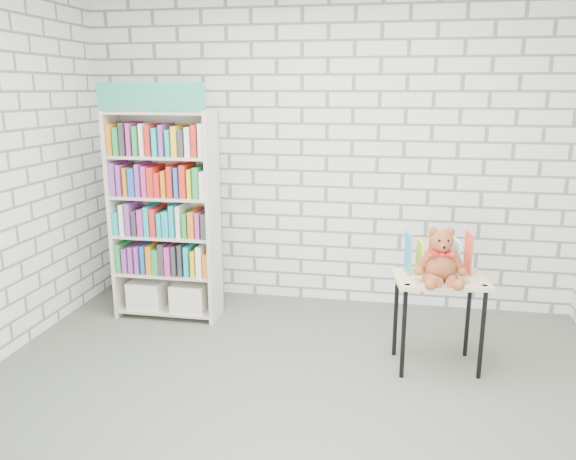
# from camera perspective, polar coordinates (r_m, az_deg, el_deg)

# --- Properties ---
(ground) EXTENTS (4.50, 4.50, 0.00)m
(ground) POSITION_cam_1_polar(r_m,az_deg,el_deg) (3.78, -0.08, -17.79)
(ground) COLOR #4E5648
(ground) RESTS_ON ground
(room_shell) EXTENTS (4.52, 4.02, 2.81)m
(room_shell) POSITION_cam_1_polar(r_m,az_deg,el_deg) (3.21, -0.09, 10.34)
(room_shell) COLOR silver
(room_shell) RESTS_ON ground
(bookshelf) EXTENTS (0.91, 0.36, 2.05)m
(bookshelf) POSITION_cam_1_polar(r_m,az_deg,el_deg) (5.01, -12.35, 1.56)
(bookshelf) COLOR beige
(bookshelf) RESTS_ON ground
(display_table) EXTENTS (0.71, 0.54, 0.69)m
(display_table) POSITION_cam_1_polar(r_m,az_deg,el_deg) (4.19, 15.13, -5.91)
(display_table) COLOR #D0B67C
(display_table) RESTS_ON ground
(table_books) EXTENTS (0.48, 0.26, 0.27)m
(table_books) POSITION_cam_1_polar(r_m,az_deg,el_deg) (4.21, 15.01, -2.47)
(table_books) COLOR teal
(table_books) RESTS_ON display_table
(teddy_bear) EXTENTS (0.36, 0.34, 0.39)m
(teddy_bear) POSITION_cam_1_polar(r_m,az_deg,el_deg) (4.01, 15.26, -3.04)
(teddy_bear) COLOR brown
(teddy_bear) RESTS_ON display_table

